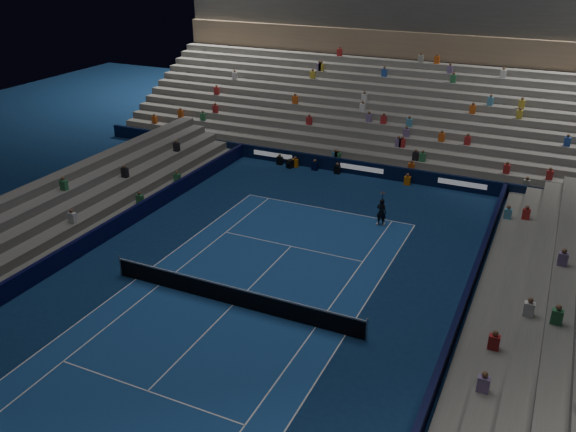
# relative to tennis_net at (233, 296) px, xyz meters

# --- Properties ---
(ground) EXTENTS (90.00, 90.00, 0.00)m
(ground) POSITION_rel_tennis_net_xyz_m (0.00, 0.00, -0.50)
(ground) COLOR #0C254D
(ground) RESTS_ON ground
(court_surface) EXTENTS (10.97, 23.77, 0.01)m
(court_surface) POSITION_rel_tennis_net_xyz_m (0.00, 0.00, -0.50)
(court_surface) COLOR navy
(court_surface) RESTS_ON ground
(sponsor_barrier_far) EXTENTS (44.00, 0.25, 1.00)m
(sponsor_barrier_far) POSITION_rel_tennis_net_xyz_m (0.00, 18.50, -0.00)
(sponsor_barrier_far) COLOR black
(sponsor_barrier_far) RESTS_ON ground
(sponsor_barrier_east) EXTENTS (0.25, 37.00, 1.00)m
(sponsor_barrier_east) POSITION_rel_tennis_net_xyz_m (9.70, 0.00, -0.00)
(sponsor_barrier_east) COLOR black
(sponsor_barrier_east) RESTS_ON ground
(sponsor_barrier_west) EXTENTS (0.25, 37.00, 1.00)m
(sponsor_barrier_west) POSITION_rel_tennis_net_xyz_m (-9.70, 0.00, -0.00)
(sponsor_barrier_west) COLOR black
(sponsor_barrier_west) RESTS_ON ground
(grandstand_main) EXTENTS (44.00, 15.20, 11.20)m
(grandstand_main) POSITION_rel_tennis_net_xyz_m (0.00, 27.90, 2.87)
(grandstand_main) COLOR slate
(grandstand_main) RESTS_ON ground
(grandstand_east) EXTENTS (5.00, 37.00, 2.50)m
(grandstand_east) POSITION_rel_tennis_net_xyz_m (13.17, 0.00, 0.41)
(grandstand_east) COLOR slate
(grandstand_east) RESTS_ON ground
(grandstand_west) EXTENTS (5.00, 37.00, 2.50)m
(grandstand_west) POSITION_rel_tennis_net_xyz_m (-13.17, 0.00, 0.41)
(grandstand_west) COLOR slate
(grandstand_west) RESTS_ON ground
(tennis_net) EXTENTS (12.90, 0.10, 1.10)m
(tennis_net) POSITION_rel_tennis_net_xyz_m (0.00, 0.00, 0.00)
(tennis_net) COLOR #B2B2B7
(tennis_net) RESTS_ON ground
(tennis_player) EXTENTS (0.64, 0.45, 1.65)m
(tennis_player) POSITION_rel_tennis_net_xyz_m (3.63, 11.10, 0.32)
(tennis_player) COLOR black
(tennis_player) RESTS_ON ground
(broadcast_camera) EXTENTS (0.60, 0.96, 0.59)m
(broadcast_camera) POSITION_rel_tennis_net_xyz_m (-5.27, 17.75, -0.20)
(broadcast_camera) COLOR black
(broadcast_camera) RESTS_ON ground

